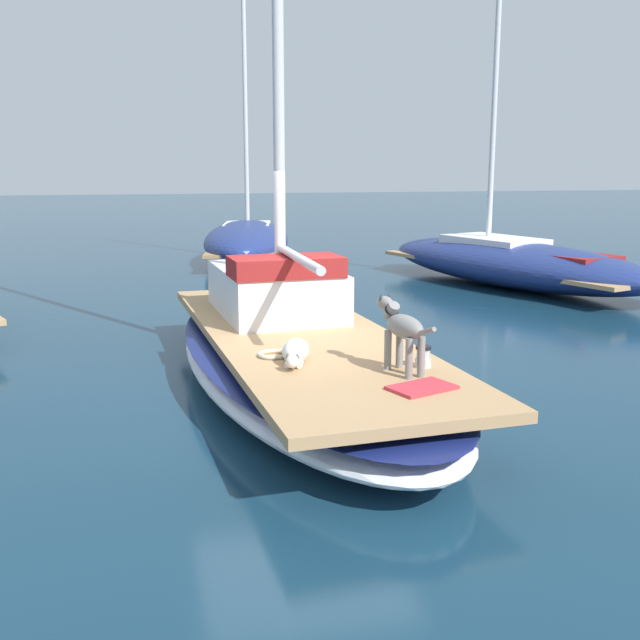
# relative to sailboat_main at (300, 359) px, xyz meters

# --- Properties ---
(ground_plane) EXTENTS (120.00, 120.00, 0.00)m
(ground_plane) POSITION_rel_sailboat_main_xyz_m (0.00, 0.00, -0.34)
(ground_plane) COLOR #143347
(sailboat_main) EXTENTS (2.99, 7.39, 0.66)m
(sailboat_main) POSITION_rel_sailboat_main_xyz_m (0.00, 0.00, 0.00)
(sailboat_main) COLOR white
(sailboat_main) RESTS_ON ground
(mast_main) EXTENTS (0.14, 2.27, 8.25)m
(mast_main) POSITION_rel_sailboat_main_xyz_m (-0.06, 0.77, 4.06)
(mast_main) COLOR silver
(mast_main) RESTS_ON sailboat_main
(cabin_house) EXTENTS (1.54, 2.31, 0.84)m
(cabin_house) POSITION_rel_sailboat_main_xyz_m (-0.08, 1.11, 0.67)
(cabin_house) COLOR silver
(cabin_house) RESTS_ON sailboat_main
(dog_grey) EXTENTS (0.34, 0.93, 0.70)m
(dog_grey) POSITION_rel_sailboat_main_xyz_m (0.58, -1.88, 0.75)
(dog_grey) COLOR gray
(dog_grey) RESTS_ON sailboat_main
(dog_white) EXTENTS (0.42, 0.94, 0.22)m
(dog_white) POSITION_rel_sailboat_main_xyz_m (-0.32, -1.31, 0.43)
(dog_white) COLOR silver
(dog_white) RESTS_ON sailboat_main
(deck_winch) EXTENTS (0.16, 0.16, 0.21)m
(deck_winch) POSITION_rel_sailboat_main_xyz_m (0.84, -1.77, 0.42)
(deck_winch) COLOR #B7B7BC
(deck_winch) RESTS_ON sailboat_main
(coiled_rope) EXTENTS (0.32, 0.32, 0.04)m
(coiled_rope) POSITION_rel_sailboat_main_xyz_m (-0.50, -1.03, 0.35)
(coiled_rope) COLOR beige
(coiled_rope) RESTS_ON sailboat_main
(deck_towel) EXTENTS (0.65, 0.53, 0.03)m
(deck_towel) POSITION_rel_sailboat_main_xyz_m (0.57, -2.45, 0.34)
(deck_towel) COLOR #C6333D
(deck_towel) RESTS_ON sailboat_main
(moored_boat_far_astern) EXTENTS (3.33, 6.26, 7.53)m
(moored_boat_far_astern) POSITION_rel_sailboat_main_xyz_m (1.01, 11.72, 0.24)
(moored_boat_far_astern) COLOR navy
(moored_boat_far_astern) RESTS_ON ground
(moored_boat_starboard_side) EXTENTS (4.49, 7.72, 8.30)m
(moored_boat_starboard_side) POSITION_rel_sailboat_main_xyz_m (6.01, 6.33, 0.20)
(moored_boat_starboard_side) COLOR navy
(moored_boat_starboard_side) RESTS_ON ground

